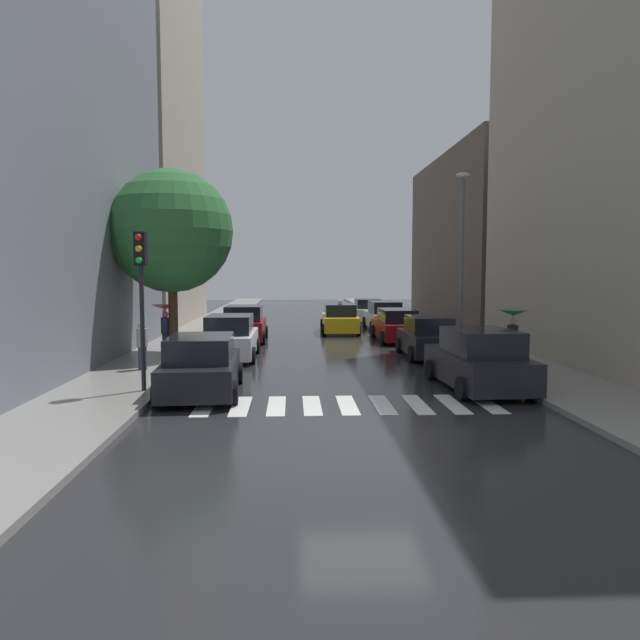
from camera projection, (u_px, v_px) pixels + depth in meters
name	position (u px, v px, depth m)	size (l,w,h in m)	color
ground_plane	(315.00, 328.00, 35.58)	(28.00, 72.00, 0.04)	#242427
sidewalk_left	(208.00, 327.00, 35.26)	(3.00, 72.00, 0.15)	gray
sidewalk_right	(420.00, 326.00, 35.88)	(3.00, 72.00, 0.15)	gray
crosswalk_stripes	(347.00, 405.00, 14.82)	(7.65, 2.20, 0.01)	silver
building_left_mid	(139.00, 130.00, 36.75)	(6.00, 14.54, 24.69)	#9E9384
building_right_mid	(486.00, 241.00, 37.29)	(6.00, 16.93, 10.71)	#564C47
parked_car_left_nearest	(201.00, 367.00, 16.10)	(2.29, 4.49, 1.64)	black
parked_car_left_second	(230.00, 338.00, 22.72)	(2.12, 4.37, 1.72)	silver
parked_car_left_third	(244.00, 325.00, 28.36)	(2.15, 4.28, 1.76)	maroon
parked_car_right_nearest	(479.00, 361.00, 16.82)	(2.32, 4.58, 1.75)	black
parked_car_right_second	(427.00, 338.00, 23.11)	(1.99, 4.10, 1.64)	black
parked_car_right_third	(396.00, 326.00, 28.58)	(2.02, 4.67, 1.58)	maroon
parked_car_right_fourth	(384.00, 316.00, 34.18)	(2.12, 4.48, 1.67)	#B2B7BF
parked_car_right_fifth	(368.00, 311.00, 39.57)	(2.10, 4.11, 1.57)	silver
taxi_midroad	(340.00, 319.00, 32.38)	(2.15, 4.60, 1.81)	yellow
pedestrian_foreground	(142.00, 345.00, 19.31)	(0.36, 0.36, 1.60)	navy
pedestrian_near_tree	(513.00, 326.00, 19.44)	(0.97, 0.97, 1.97)	brown
pedestrian_by_kerb	(165.00, 317.00, 23.14)	(1.06, 1.06, 1.94)	navy
street_tree_left	(171.00, 231.00, 22.67)	(4.78, 4.78, 7.21)	#513823
traffic_light_left_corner	(141.00, 276.00, 15.64)	(0.30, 0.42, 4.30)	black
lamp_post_right	(462.00, 249.00, 23.83)	(0.60, 0.28, 7.26)	#595B60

